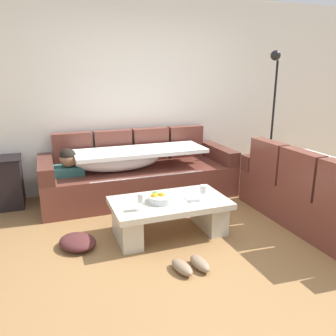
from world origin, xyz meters
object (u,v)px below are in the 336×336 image
Objects in this scene: open_magazine at (198,197)px; floor_lamp at (272,110)px; coffee_table at (170,213)px; wine_glass_near_left at (141,199)px; crumpled_garment at (78,242)px; couch_along_wall at (136,174)px; fruit_bowl at (161,198)px; couch_near_window at (325,197)px; wine_glass_near_right at (203,190)px; pair_of_shoes at (191,265)px.

floor_lamp is (1.73, 1.15, 0.73)m from open_magazine.
floor_lamp is at bearing 28.64° from coffee_table.
wine_glass_near_left reaches higher than crumpled_garment.
floor_lamp is at bearing 25.95° from open_magazine.
couch_along_wall is 1.21m from fruit_bowl.
couch_near_window is 7.23× the size of fruit_bowl.
wine_glass_near_left is at bearing -102.92° from couch_along_wall.
couch_near_window is 1.73m from coffee_table.
wine_glass_near_left is at bearing -150.94° from fruit_bowl.
open_magazine is at bearing -3.88° from fruit_bowl.
open_magazine is 0.14× the size of floor_lamp.
couch_along_wall is at bearing 104.99° from wine_glass_near_right.
coffee_table is 7.23× the size of wine_glass_near_right.
coffee_table reaches higher than crumpled_garment.
floor_lamp reaches higher than open_magazine.
couch_along_wall reaches higher than fruit_bowl.
floor_lamp is (2.13, 1.12, 0.70)m from fruit_bowl.
floor_lamp is (2.03, 1.11, 0.88)m from coffee_table.
fruit_bowl reaches higher than crumpled_garment.
crumpled_garment is at bearing -127.92° from couch_along_wall.
wine_glass_near_left is 0.59× the size of open_magazine.
couch_along_wall is 6.39× the size of crumpled_garment.
floor_lamp is (1.71, 1.24, 0.62)m from wine_glass_near_right.
couch_near_window is at bearing -43.08° from couch_along_wall.
wine_glass_near_right is 0.50× the size of pair_of_shoes.
fruit_bowl is 0.29m from wine_glass_near_left.
open_magazine is at bearing 75.11° from couch_near_window.
fruit_bowl is at bearing 77.56° from couch_near_window.
wine_glass_near_right is at bearing -75.01° from couch_along_wall.
pair_of_shoes is 0.83× the size of crumpled_garment.
crumpled_garment is (-1.27, 0.16, -0.44)m from wine_glass_near_right.
coffee_table is 0.45m from wine_glass_near_left.
wine_glass_near_left is 0.50× the size of pair_of_shoes.
couch_along_wall is 1.21m from coffee_table.
couch_along_wall is at bearing 77.08° from wine_glass_near_left.
couch_along_wall is 2.34m from couch_near_window.
floor_lamp is at bearing 27.80° from wine_glass_near_left.
wine_glass_near_right reaches higher than coffee_table.
couch_near_window reaches higher than pair_of_shoes.
pair_of_shoes is at bearing -139.07° from floor_lamp.
wine_glass_near_right is (0.42, -0.12, 0.08)m from fruit_bowl.
floor_lamp is (2.38, 1.25, 0.62)m from wine_glass_near_left.
wine_glass_near_left is (-0.31, -1.35, 0.17)m from couch_along_wall.
wine_glass_near_left reaches higher than coffee_table.
wine_glass_near_right is at bearing -7.23° from crumpled_garment.
wine_glass_near_right is at bearing -15.94° from fruit_bowl.
wine_glass_near_right is at bearing 1.35° from wine_glass_near_left.
couch_near_window is 1.39m from wine_glass_near_right.
pair_of_shoes is (0.03, -0.70, -0.38)m from fruit_bowl.
wine_glass_near_left is at bearing -157.46° from coffee_table.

